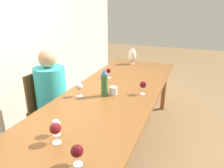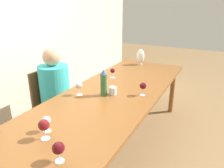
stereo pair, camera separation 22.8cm
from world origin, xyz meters
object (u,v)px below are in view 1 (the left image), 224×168
(wine_glass_6, at_px, (108,71))
(person_far, at_px, (52,95))
(water_tumbler, at_px, (113,91))
(vase, at_px, (132,56))
(wine_glass_0, at_px, (56,124))
(wine_glass_1, at_px, (55,129))
(wine_glass_4, at_px, (79,87))
(wine_glass_7, at_px, (143,85))
(wine_glass_2, at_px, (77,151))
(water_bottle, at_px, (104,83))
(chair_far, at_px, (48,105))

(wine_glass_6, bearing_deg, person_far, 134.29)
(water_tumbler, xyz_separation_m, vase, (1.26, 0.17, 0.08))
(wine_glass_0, xyz_separation_m, wine_glass_6, (1.34, 0.14, 0.00))
(wine_glass_1, height_order, wine_glass_6, wine_glass_1)
(wine_glass_4, distance_m, wine_glass_6, 0.66)
(wine_glass_7, bearing_deg, wine_glass_2, 175.21)
(wine_glass_0, bearing_deg, wine_glass_2, -125.90)
(water_bottle, distance_m, chair_far, 0.88)
(water_tumbler, bearing_deg, wine_glass_1, 176.12)
(wine_glass_0, bearing_deg, chair_far, 41.40)
(wine_glass_6, height_order, chair_far, chair_far)
(water_bottle, bearing_deg, wine_glass_1, -179.20)
(water_bottle, xyz_separation_m, wine_glass_6, (0.55, 0.18, -0.05))
(vase, height_order, wine_glass_1, vase)
(wine_glass_1, relative_size, wine_glass_2, 1.12)
(wine_glass_1, relative_size, chair_far, 0.17)
(wine_glass_0, bearing_deg, person_far, 37.97)
(wine_glass_4, xyz_separation_m, wine_glass_6, (0.66, -0.06, -0.01))
(wine_glass_4, relative_size, chair_far, 0.16)
(wine_glass_4, bearing_deg, wine_glass_0, -164.35)
(chair_far, xyz_separation_m, person_far, (-0.00, -0.08, 0.15))
(chair_far, distance_m, person_far, 0.17)
(vase, bearing_deg, wine_glass_4, 174.19)
(wine_glass_4, height_order, chair_far, wine_glass_4)
(wine_glass_4, bearing_deg, wine_glass_6, -4.80)
(person_far, bearing_deg, wine_glass_2, -137.85)
(wine_glass_1, relative_size, wine_glass_6, 1.20)
(vase, relative_size, chair_far, 0.27)
(wine_glass_0, relative_size, wine_glass_6, 1.00)
(wine_glass_2, relative_size, chair_far, 0.15)
(wine_glass_1, xyz_separation_m, wine_glass_4, (0.76, 0.25, -0.00))
(water_tumbler, xyz_separation_m, wine_glass_4, (-0.17, 0.31, 0.06))
(wine_glass_6, bearing_deg, water_tumbler, -152.32)
(vase, relative_size, wine_glass_0, 1.94)
(water_bottle, xyz_separation_m, chair_far, (0.04, 0.78, -0.41))
(water_tumbler, bearing_deg, vase, 7.49)
(wine_glass_4, relative_size, wine_glass_6, 1.15)
(wine_glass_7, bearing_deg, water_tumbler, 114.34)
(wine_glass_0, distance_m, wine_glass_6, 1.35)
(water_tumbler, xyz_separation_m, wine_glass_0, (-0.85, 0.12, 0.05))
(wine_glass_6, bearing_deg, wine_glass_7, -123.69)
(person_far, bearing_deg, wine_glass_1, -142.27)
(wine_glass_2, distance_m, wine_glass_6, 1.62)
(water_bottle, height_order, wine_glass_2, water_bottle)
(vase, xyz_separation_m, wine_glass_7, (-1.13, -0.45, -0.03))
(wine_glass_1, distance_m, wine_glass_2, 0.28)
(water_bottle, bearing_deg, wine_glass_4, 114.58)
(wine_glass_1, xyz_separation_m, wine_glass_2, (-0.14, -0.25, -0.01))
(wine_glass_7, distance_m, chair_far, 1.21)
(wine_glass_2, bearing_deg, wine_glass_4, 28.69)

